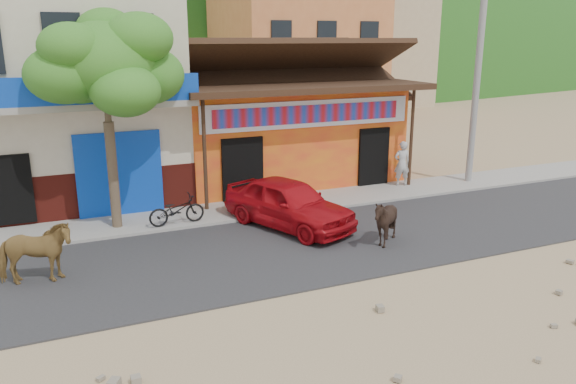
% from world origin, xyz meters
% --- Properties ---
extents(ground, '(120.00, 120.00, 0.00)m').
position_xyz_m(ground, '(0.00, 0.00, 0.00)').
color(ground, '#9E825B').
rests_on(ground, ground).
extents(road, '(60.00, 5.00, 0.04)m').
position_xyz_m(road, '(0.00, 2.50, 0.02)').
color(road, '#28282B').
rests_on(road, ground).
extents(sidewalk, '(60.00, 2.00, 0.12)m').
position_xyz_m(sidewalk, '(0.00, 6.00, 0.06)').
color(sidewalk, gray).
rests_on(sidewalk, ground).
extents(dance_club, '(8.00, 6.00, 3.60)m').
position_xyz_m(dance_club, '(2.00, 10.00, 1.80)').
color(dance_club, orange).
rests_on(dance_club, ground).
extents(cafe_building, '(7.00, 6.00, 7.00)m').
position_xyz_m(cafe_building, '(-5.50, 10.00, 3.50)').
color(cafe_building, beige).
rests_on(cafe_building, ground).
extents(apartment_front, '(9.00, 9.00, 12.00)m').
position_xyz_m(apartment_front, '(9.00, 24.00, 6.00)').
color(apartment_front, '#CC723F').
rests_on(apartment_front, ground).
extents(apartment_rear, '(8.00, 8.00, 10.00)m').
position_xyz_m(apartment_rear, '(18.00, 30.00, 5.00)').
color(apartment_rear, tan).
rests_on(apartment_rear, ground).
extents(tree, '(3.00, 3.00, 6.00)m').
position_xyz_m(tree, '(-4.60, 5.80, 3.12)').
color(tree, '#2D721E').
rests_on(tree, sidewalk).
extents(utility_pole, '(0.24, 0.24, 8.00)m').
position_xyz_m(utility_pole, '(8.20, 6.00, 4.12)').
color(utility_pole, gray).
rests_on(utility_pole, sidewalk).
extents(cow_tan, '(1.79, 1.02, 1.43)m').
position_xyz_m(cow_tan, '(-6.71, 2.72, 0.75)').
color(cow_tan, olive).
rests_on(cow_tan, road).
extents(cow_dark, '(1.22, 1.10, 1.30)m').
position_xyz_m(cow_dark, '(1.73, 1.69, 0.69)').
color(cow_dark, black).
rests_on(cow_dark, road).
extents(red_car, '(3.18, 4.50, 1.42)m').
position_xyz_m(red_car, '(-0.01, 4.04, 0.75)').
color(red_car, '#B10C14').
rests_on(red_car, road).
extents(scooter, '(1.66, 0.69, 0.85)m').
position_xyz_m(scooter, '(-2.98, 5.30, 0.55)').
color(scooter, black).
rests_on(scooter, sidewalk).
extents(pedestrian, '(0.66, 0.50, 1.63)m').
position_xyz_m(pedestrian, '(5.48, 6.43, 0.93)').
color(pedestrian, '#B8B8B8').
rests_on(pedestrian, sidewalk).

